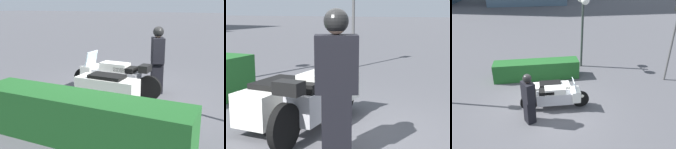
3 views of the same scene
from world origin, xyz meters
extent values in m
plane|color=#4C4C51|center=(0.00, 0.00, 0.00)|extent=(160.00, 160.00, 0.00)
cylinder|color=black|center=(1.30, 0.09, 0.33)|extent=(0.65, 0.12, 0.65)
cylinder|color=black|center=(-0.66, 0.14, 0.33)|extent=(0.65, 0.12, 0.65)
cylinder|color=black|center=(0.15, 0.81, 0.25)|extent=(0.51, 0.11, 0.51)
cube|color=#B7B7BC|center=(0.32, 0.11, 0.45)|extent=(1.40, 0.45, 0.45)
cube|color=silver|center=(0.32, 0.11, 0.78)|extent=(0.77, 0.42, 0.24)
cube|color=black|center=(0.01, 0.12, 0.76)|extent=(0.56, 0.41, 0.12)
cube|color=silver|center=(1.10, 0.09, 0.54)|extent=(0.33, 0.57, 0.44)
cube|color=silver|center=(1.05, 0.09, 0.96)|extent=(0.13, 0.55, 0.40)
sphere|color=white|center=(1.35, 0.09, 0.48)|extent=(0.18, 0.18, 0.18)
cube|color=silver|center=(0.21, 0.81, 0.40)|extent=(1.58, 0.62, 0.50)
sphere|color=silver|center=(0.88, 0.79, 0.43)|extent=(0.48, 0.48, 0.48)
cube|color=black|center=(0.21, 0.81, 0.69)|extent=(0.87, 0.51, 0.09)
cube|color=black|center=(-0.54, 0.13, 0.83)|extent=(0.25, 0.38, 0.18)
cube|color=black|center=(-0.64, -0.59, 0.43)|extent=(0.43, 0.45, 0.86)
cube|color=black|center=(-0.64, -0.59, 1.20)|extent=(0.49, 0.58, 0.68)
sphere|color=tan|center=(-0.64, -0.59, 1.66)|extent=(0.23, 0.23, 0.23)
sphere|color=black|center=(-0.64, -0.59, 1.70)|extent=(0.29, 0.29, 0.29)
cube|color=#1E5623|center=(-0.25, 2.84, 0.44)|extent=(4.05, 0.85, 0.87)
camera|label=1|loc=(-2.80, 6.77, 2.42)|focal=45.00mm
camera|label=2|loc=(-4.26, -2.19, 1.83)|focal=55.00mm
camera|label=3|loc=(-0.42, -6.90, 4.84)|focal=35.00mm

